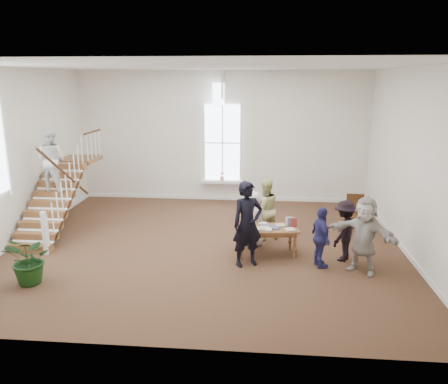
# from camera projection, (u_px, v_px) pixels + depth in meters

# --- Properties ---
(ground) EXTENTS (10.00, 10.00, 0.00)m
(ground) POSITION_uv_depth(u_px,v_px,m) (207.00, 245.00, 11.37)
(ground) COLOR #432E1A
(ground) RESTS_ON ground
(room_shell) EXTENTS (10.49, 10.00, 10.00)m
(room_shell) POSITION_uv_depth(u_px,v_px,m) (222.00, 189.00, 15.50)
(room_shell) COLOR silver
(room_shell) RESTS_ON ground
(staircase) EXTENTS (1.10, 4.10, 2.92)m
(staircase) POSITION_uv_depth(u_px,v_px,m) (54.00, 175.00, 12.05)
(staircase) COLOR brown
(staircase) RESTS_ON ground
(library_table) EXTENTS (1.58, 0.94, 0.76)m
(library_table) POSITION_uv_depth(u_px,v_px,m) (266.00, 231.00, 10.61)
(library_table) COLOR brown
(library_table) RESTS_ON ground
(police_officer) EXTENTS (0.86, 0.75, 1.99)m
(police_officer) POSITION_uv_depth(u_px,v_px,m) (247.00, 224.00, 9.94)
(police_officer) COLOR black
(police_officer) RESTS_ON ground
(elderly_woman) EXTENTS (0.84, 0.71, 1.45)m
(elderly_woman) POSITION_uv_depth(u_px,v_px,m) (253.00, 219.00, 11.20)
(elderly_woman) COLOR silver
(elderly_woman) RESTS_ON ground
(person_yellow) EXTENTS (0.99, 0.90, 1.66)m
(person_yellow) POSITION_uv_depth(u_px,v_px,m) (265.00, 209.00, 11.63)
(person_yellow) COLOR #D3CB84
(person_yellow) RESTS_ON ground
(woman_cluster_a) EXTENTS (0.58, 0.90, 1.43)m
(woman_cluster_a) POSITION_uv_depth(u_px,v_px,m) (321.00, 237.00, 9.90)
(woman_cluster_a) COLOR navy
(woman_cluster_a) RESTS_ON ground
(woman_cluster_b) EXTENTS (0.96, 1.10, 1.47)m
(woman_cluster_b) POSITION_uv_depth(u_px,v_px,m) (344.00, 231.00, 10.28)
(woman_cluster_b) COLOR black
(woman_cluster_b) RESTS_ON ground
(woman_cluster_c) EXTENTS (1.61, 1.37, 1.75)m
(woman_cluster_c) POSITION_uv_depth(u_px,v_px,m) (364.00, 235.00, 9.59)
(woman_cluster_c) COLOR #B7AEA4
(woman_cluster_c) RESTS_ON ground
(floor_plant) EXTENTS (1.21, 1.14, 1.08)m
(floor_plant) POSITION_uv_depth(u_px,v_px,m) (30.00, 260.00, 9.12)
(floor_plant) COLOR #123310
(floor_plant) RESTS_ON ground
(side_chair) EXTENTS (0.50, 0.50, 1.09)m
(side_chair) POSITION_uv_depth(u_px,v_px,m) (355.00, 211.00, 12.18)
(side_chair) COLOR #3E2110
(side_chair) RESTS_ON ground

